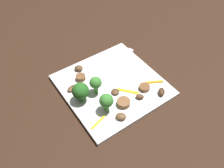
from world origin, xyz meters
name	(u,v)px	position (x,y,z in m)	size (l,w,h in m)	color
ground_plane	(112,87)	(0.00, 0.00, 0.00)	(1.40, 1.40, 0.00)	black
plate	(112,85)	(0.00, 0.00, 0.01)	(0.26, 0.26, 0.01)	white
fork	(117,62)	(0.06, 0.06, 0.01)	(0.18, 0.06, 0.00)	silver
broccoli_floret_0	(106,101)	(-0.06, -0.06, 0.05)	(0.03, 0.03, 0.05)	#408630
broccoli_floret_1	(95,82)	(-0.05, 0.00, 0.05)	(0.03, 0.03, 0.05)	#408630
broccoli_floret_2	(81,91)	(-0.09, 0.00, 0.05)	(0.04, 0.04, 0.06)	#296420
sausage_slice_0	(144,88)	(0.06, -0.06, 0.02)	(0.03, 0.03, 0.01)	brown
sausage_slice_1	(123,103)	(-0.02, -0.07, 0.02)	(0.03, 0.03, 0.01)	brown
sausage_slice_2	(81,77)	(-0.06, 0.06, 0.02)	(0.03, 0.03, 0.01)	brown
mushroom_0	(72,88)	(-0.10, 0.04, 0.02)	(0.03, 0.02, 0.01)	brown
mushroom_1	(121,116)	(-0.05, -0.10, 0.02)	(0.03, 0.02, 0.01)	brown
mushroom_2	(115,92)	(-0.01, -0.03, 0.02)	(0.02, 0.02, 0.01)	#4C331E
mushroom_3	(79,68)	(-0.05, 0.10, 0.02)	(0.02, 0.02, 0.01)	#4C331E
mushroom_4	(161,92)	(0.09, -0.10, 0.02)	(0.03, 0.02, 0.01)	#422B19
mushroom_5	(140,97)	(0.03, -0.08, 0.02)	(0.02, 0.01, 0.01)	#4C331E
pepper_strip_0	(98,122)	(-0.10, -0.08, 0.01)	(0.05, 0.00, 0.00)	yellow
pepper_strip_1	(154,82)	(0.10, -0.06, 0.01)	(0.05, 0.01, 0.00)	orange
pepper_strip_2	(128,91)	(0.02, -0.05, 0.01)	(0.06, 0.01, 0.00)	yellow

